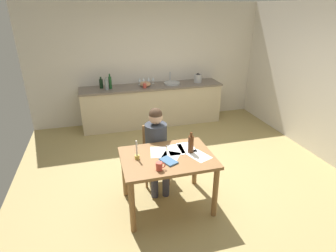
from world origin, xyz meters
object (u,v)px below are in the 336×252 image
dining_table (167,164)px  wine_glass_by_kettle (149,79)px  bottle_oil (101,84)px  bottle_vinegar (107,85)px  mixing_bowl (145,84)px  teacup_on_counter (145,86)px  bottle_wine_red (110,82)px  stovetop_kettle (198,78)px  candlestick (137,154)px  coffee_mug (159,166)px  wine_glass_back_left (143,79)px  person_seated (157,144)px  book_magazine (169,161)px  sink_unit (172,83)px  wine_glass_back_right (140,80)px  chair_at_table (156,151)px  wine_bottle_on_table (191,144)px  wine_glass_near_sink (153,79)px

dining_table → wine_glass_by_kettle: 3.03m
bottle_oil → bottle_vinegar: bottle_vinegar is taller
mixing_bowl → teacup_on_counter: (-0.03, -0.10, -0.01)m
bottle_wine_red → stovetop_kettle: bottle_wine_red is taller
candlestick → bottle_oil: bottle_oil is taller
coffee_mug → wine_glass_back_left: 3.29m
wine_glass_back_left → stovetop_kettle: bearing=-6.9°
person_seated → bottle_vinegar: bearing=103.5°
bottle_oil → wine_glass_by_kettle: (1.03, 0.08, 0.01)m
book_magazine → bottle_oil: bottle_oil is taller
sink_unit → bottle_oil: (-1.54, 0.06, 0.08)m
dining_table → wine_glass_back_right: bearing=86.6°
sink_unit → bottle_oil: 1.54m
dining_table → wine_glass_back_left: wine_glass_back_left is taller
chair_at_table → wine_bottle_on_table: (0.33, -0.63, 0.39)m
coffee_mug → bottle_oil: size_ratio=0.48×
wine_glass_back_right → wine_bottle_on_table: bearing=-87.2°
wine_glass_near_sink → wine_glass_by_kettle: 0.10m
coffee_mug → teacup_on_counter: 2.99m
book_magazine → stovetop_kettle: size_ratio=0.99×
dining_table → teacup_on_counter: size_ratio=10.64×
mixing_bowl → wine_glass_by_kettle: bearing=60.5°
bottle_oil → bottle_wine_red: bottle_wine_red is taller
stovetop_kettle → wine_glass_by_kettle: 1.13m
dining_table → wine_bottle_on_table: (0.32, 0.03, 0.24)m
person_seated → wine_glass_by_kettle: bearing=80.9°
dining_table → bottle_wine_red: (-0.48, 2.82, 0.40)m
candlestick → bottle_vinegar: bottle_vinegar is taller
dining_table → stovetop_kettle: bearing=62.2°
book_magazine → teacup_on_counter: size_ratio=2.00×
candlestick → wine_glass_near_sink: size_ratio=1.62×
candlestick → wine_bottle_on_table: size_ratio=0.88×
bottle_vinegar → bottle_wine_red: bottle_wine_red is taller
chair_at_table → wine_bottle_on_table: bearing=-62.7°
dining_table → chair_at_table: bearing=90.6°
candlestick → wine_glass_near_sink: 3.06m
coffee_mug → mixing_bowl: bearing=81.9°
chair_at_table → wine_glass_back_left: (0.27, 2.32, 0.53)m
chair_at_table → bottle_wine_red: bearing=102.2°
bottle_vinegar → wine_glass_back_left: 0.85m
bottle_oil → mixing_bowl: bearing=-7.3°
chair_at_table → wine_glass_back_left: size_ratio=5.55×
book_magazine → sink_unit: size_ratio=0.61×
bottle_vinegar → wine_glass_near_sink: (1.03, 0.24, -0.00)m
dining_table → candlestick: candlestick is taller
candlestick → stovetop_kettle: bearing=56.1°
wine_glass_by_kettle → mixing_bowl: bearing=-119.5°
candlestick → teacup_on_counter: candlestick is taller
candlestick → wine_glass_by_kettle: bearing=75.6°
chair_at_table → wine_glass_back_left: 2.40m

